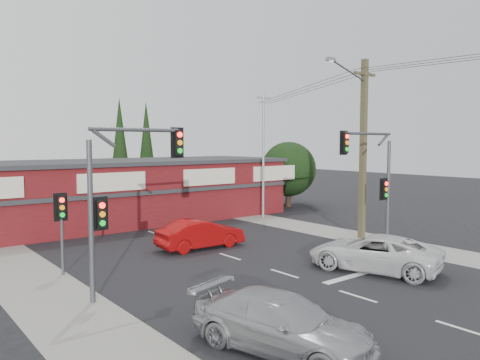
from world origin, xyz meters
TOP-DOWN VIEW (x-y plane):
  - ground at (0.00, 0.00)m, footprint 120.00×120.00m
  - road_strip at (0.00, 5.00)m, footprint 14.00×70.00m
  - verge_left at (-8.50, 5.00)m, footprint 3.00×70.00m
  - verge_right at (8.50, 5.00)m, footprint 3.00×70.00m
  - stop_line at (3.50, -1.50)m, footprint 6.50×0.35m
  - white_suv at (3.32, -1.48)m, footprint 4.10×6.00m
  - silver_suv at (-5.05, -4.65)m, footprint 3.34×5.41m
  - red_sedan at (-0.06, 6.58)m, footprint 4.62×1.81m
  - lane_dashes at (0.00, 2.33)m, footprint 0.12×42.26m
  - shop_building at (-0.99, 16.99)m, footprint 27.30×8.40m
  - tree_cluster at (14.69, 15.44)m, footprint 5.90×5.10m
  - conifer_near at (3.50, 24.00)m, footprint 1.80×1.80m
  - conifer_far at (7.00, 26.00)m, footprint 1.80×1.80m
  - traffic_mast_left at (-6.43, 2.00)m, footprint 3.77×0.27m
  - traffic_mast_right at (6.86, 1.00)m, footprint 3.96×0.27m
  - pedestal_signal at (-7.20, 6.01)m, footprint 0.55×0.27m
  - utility_pole at (8.36, 2.99)m, footprint 4.38×0.59m
  - steel_pole at (9.00, 12.00)m, footprint 1.20×0.16m
  - power_lines at (8.47, -2.47)m, footprint 2.01×29.00m

SIDE VIEW (x-z plane):
  - ground at x=0.00m, z-range 0.00..0.00m
  - road_strip at x=0.00m, z-range 0.00..0.01m
  - verge_left at x=-8.50m, z-range 0.00..0.02m
  - verge_right at x=8.50m, z-range 0.00..0.02m
  - lane_dashes at x=0.00m, z-range 0.01..0.02m
  - stop_line at x=3.50m, z-range 0.01..0.02m
  - silver_suv at x=-5.05m, z-range 0.00..1.46m
  - red_sedan at x=-0.06m, z-range 0.00..1.50m
  - white_suv at x=3.32m, z-range 0.00..1.52m
  - shop_building at x=-0.99m, z-range 0.02..4.25m
  - pedestal_signal at x=-7.20m, z-range 0.72..4.09m
  - tree_cluster at x=14.69m, z-range 0.15..5.65m
  - traffic_mast_left at x=-6.43m, z-range 0.94..6.92m
  - traffic_mast_right at x=6.86m, z-range 0.96..6.93m
  - steel_pole at x=9.00m, z-range 0.20..9.20m
  - utility_pole at x=8.36m, z-range 0.40..10.40m
  - conifer_near at x=3.50m, z-range 0.85..10.10m
  - conifer_far at x=7.00m, z-range 0.85..10.10m
  - power_lines at x=8.47m, z-range 8.43..9.65m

